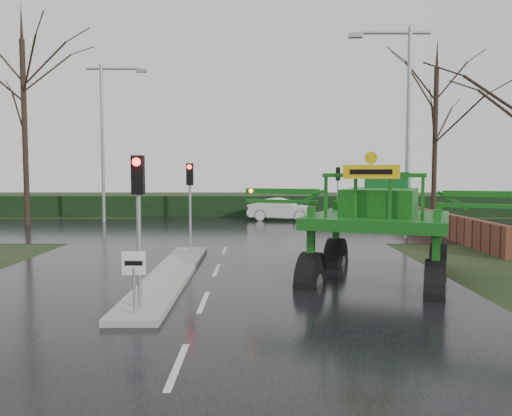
{
  "coord_description": "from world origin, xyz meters",
  "views": [
    {
      "loc": [
        1.28,
        -11.87,
        3.14
      ],
      "look_at": [
        1.27,
        4.4,
        2.0
      ],
      "focal_mm": 35.0,
      "sensor_mm": 36.0,
      "label": 1
    }
  ],
  "objects_px": {
    "traffic_signal_mid": "(190,187)",
    "street_light_left_far": "(107,128)",
    "traffic_signal_near": "(138,198)",
    "crop_sprayer": "(313,207)",
    "keep_left_sign": "(134,272)",
    "white_sedan": "(282,221)",
    "street_light_right": "(402,113)",
    "traffic_signal_far": "(338,182)"
  },
  "relations": [
    {
      "from": "traffic_signal_near",
      "to": "traffic_signal_far",
      "type": "distance_m",
      "value": 22.42
    },
    {
      "from": "street_light_right",
      "to": "white_sedan",
      "type": "relative_size",
      "value": 2.25
    },
    {
      "from": "keep_left_sign",
      "to": "traffic_signal_near",
      "type": "distance_m",
      "value": 1.61
    },
    {
      "from": "traffic_signal_far",
      "to": "street_light_left_far",
      "type": "distance_m",
      "value": 15.08
    },
    {
      "from": "crop_sprayer",
      "to": "white_sedan",
      "type": "distance_m",
      "value": 18.9
    },
    {
      "from": "keep_left_sign",
      "to": "street_light_left_far",
      "type": "distance_m",
      "value": 23.11
    },
    {
      "from": "street_light_right",
      "to": "white_sedan",
      "type": "xyz_separation_m",
      "value": [
        -5.22,
        9.0,
        -5.99
      ]
    },
    {
      "from": "keep_left_sign",
      "to": "white_sedan",
      "type": "bearing_deg",
      "value": 79.25
    },
    {
      "from": "traffic_signal_far",
      "to": "white_sedan",
      "type": "xyz_separation_m",
      "value": [
        -3.53,
        0.99,
        -2.59
      ]
    },
    {
      "from": "traffic_signal_mid",
      "to": "street_light_right",
      "type": "relative_size",
      "value": 0.35
    },
    {
      "from": "traffic_signal_mid",
      "to": "street_light_left_far",
      "type": "height_order",
      "value": "street_light_left_far"
    },
    {
      "from": "traffic_signal_far",
      "to": "street_light_left_far",
      "type": "xyz_separation_m",
      "value": [
        -14.69,
        -0.01,
        3.4
      ]
    },
    {
      "from": "crop_sprayer",
      "to": "street_light_left_far",
      "type": "bearing_deg",
      "value": 143.23
    },
    {
      "from": "street_light_left_far",
      "to": "white_sedan",
      "type": "height_order",
      "value": "street_light_left_far"
    },
    {
      "from": "street_light_left_far",
      "to": "white_sedan",
      "type": "xyz_separation_m",
      "value": [
        11.17,
        1.0,
        -5.99
      ]
    },
    {
      "from": "traffic_signal_near",
      "to": "traffic_signal_mid",
      "type": "relative_size",
      "value": 1.0
    },
    {
      "from": "street_light_left_far",
      "to": "keep_left_sign",
      "type": "bearing_deg",
      "value": -72.22
    },
    {
      "from": "crop_sprayer",
      "to": "keep_left_sign",
      "type": "bearing_deg",
      "value": -117.11
    },
    {
      "from": "street_light_right",
      "to": "crop_sprayer",
      "type": "relative_size",
      "value": 1.29
    },
    {
      "from": "traffic_signal_near",
      "to": "street_light_left_far",
      "type": "bearing_deg",
      "value": 108.17
    },
    {
      "from": "white_sedan",
      "to": "traffic_signal_far",
      "type": "bearing_deg",
      "value": -94.32
    },
    {
      "from": "traffic_signal_mid",
      "to": "street_light_right",
      "type": "xyz_separation_m",
      "value": [
        9.49,
        4.51,
        3.4
      ]
    },
    {
      "from": "traffic_signal_mid",
      "to": "white_sedan",
      "type": "relative_size",
      "value": 0.79
    },
    {
      "from": "keep_left_sign",
      "to": "traffic_signal_mid",
      "type": "bearing_deg",
      "value": 90.0
    },
    {
      "from": "keep_left_sign",
      "to": "street_light_left_far",
      "type": "bearing_deg",
      "value": 107.78
    },
    {
      "from": "traffic_signal_mid",
      "to": "street_light_left_far",
      "type": "xyz_separation_m",
      "value": [
        -6.89,
        12.51,
        3.4
      ]
    },
    {
      "from": "traffic_signal_near",
      "to": "traffic_signal_mid",
      "type": "height_order",
      "value": "same"
    },
    {
      "from": "traffic_signal_far",
      "to": "street_light_left_far",
      "type": "bearing_deg",
      "value": 0.03
    },
    {
      "from": "street_light_right",
      "to": "street_light_left_far",
      "type": "height_order",
      "value": "same"
    },
    {
      "from": "white_sedan",
      "to": "street_light_left_far",
      "type": "bearing_deg",
      "value": 106.54
    },
    {
      "from": "traffic_signal_mid",
      "to": "street_light_left_far",
      "type": "distance_m",
      "value": 14.68
    },
    {
      "from": "traffic_signal_near",
      "to": "traffic_signal_far",
      "type": "height_order",
      "value": "same"
    },
    {
      "from": "keep_left_sign",
      "to": "traffic_signal_far",
      "type": "distance_m",
      "value": 22.93
    },
    {
      "from": "traffic_signal_near",
      "to": "traffic_signal_far",
      "type": "bearing_deg",
      "value": 69.64
    },
    {
      "from": "traffic_signal_far",
      "to": "street_light_right",
      "type": "relative_size",
      "value": 0.35
    },
    {
      "from": "traffic_signal_near",
      "to": "street_light_right",
      "type": "distance_m",
      "value": 16.46
    },
    {
      "from": "traffic_signal_near",
      "to": "street_light_right",
      "type": "bearing_deg",
      "value": 53.87
    },
    {
      "from": "street_light_right",
      "to": "crop_sprayer",
      "type": "distance_m",
      "value": 11.75
    },
    {
      "from": "traffic_signal_mid",
      "to": "white_sedan",
      "type": "bearing_deg",
      "value": 72.45
    },
    {
      "from": "traffic_signal_near",
      "to": "traffic_signal_mid",
      "type": "bearing_deg",
      "value": 90.0
    },
    {
      "from": "traffic_signal_mid",
      "to": "traffic_signal_near",
      "type": "bearing_deg",
      "value": -90.0
    },
    {
      "from": "street_light_left_far",
      "to": "crop_sprayer",
      "type": "height_order",
      "value": "street_light_left_far"
    }
  ]
}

